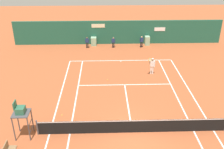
# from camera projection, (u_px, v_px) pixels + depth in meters

# --- Properties ---
(ground_plane) EXTENTS (80.00, 80.00, 0.01)m
(ground_plane) POSITION_uv_depth(u_px,v_px,m) (131.00, 127.00, 17.17)
(ground_plane) COLOR #A8512D
(tennis_net) EXTENTS (12.10, 0.10, 1.07)m
(tennis_net) POSITION_uv_depth(u_px,v_px,m) (133.00, 126.00, 16.43)
(tennis_net) COLOR #4C4C51
(tennis_net) RESTS_ON ground_plane
(sponsor_back_wall) EXTENTS (25.00, 1.02, 2.85)m
(sponsor_back_wall) POSITION_uv_depth(u_px,v_px,m) (118.00, 33.00, 31.24)
(sponsor_back_wall) COLOR #1E5642
(sponsor_back_wall) RESTS_ON ground_plane
(umpire_chair) EXTENTS (1.00, 1.00, 2.53)m
(umpire_chair) POSITION_uv_depth(u_px,v_px,m) (21.00, 113.00, 15.60)
(umpire_chair) COLOR #47474C
(umpire_chair) RESTS_ON ground_plane
(player_on_baseline) EXTENTS (0.75, 0.65, 1.81)m
(player_on_baseline) POSITION_uv_depth(u_px,v_px,m) (152.00, 65.00, 23.85)
(player_on_baseline) COLOR white
(player_on_baseline) RESTS_ON ground_plane
(ball_kid_right_post) EXTENTS (0.45, 0.23, 1.37)m
(ball_kid_right_post) POSITION_uv_depth(u_px,v_px,m) (142.00, 41.00, 30.33)
(ball_kid_right_post) COLOR black
(ball_kid_right_post) RESTS_ON ground_plane
(ball_kid_left_post) EXTENTS (0.44, 0.19, 1.33)m
(ball_kid_left_post) POSITION_uv_depth(u_px,v_px,m) (87.00, 42.00, 30.15)
(ball_kid_left_post) COLOR black
(ball_kid_left_post) RESTS_ON ground_plane
(ball_kid_centre_post) EXTENTS (0.43, 0.18, 1.28)m
(ball_kid_centre_post) POSITION_uv_depth(u_px,v_px,m) (113.00, 42.00, 30.26)
(ball_kid_centre_post) COLOR black
(ball_kid_centre_post) RESTS_ON ground_plane
(tennis_ball_by_sideline) EXTENTS (0.07, 0.07, 0.07)m
(tennis_ball_by_sideline) POSITION_uv_depth(u_px,v_px,m) (147.00, 84.00, 22.45)
(tennis_ball_by_sideline) COLOR #CCE033
(tennis_ball_by_sideline) RESTS_ON ground_plane
(tennis_ball_mid_court) EXTENTS (0.07, 0.07, 0.07)m
(tennis_ball_mid_court) POSITION_uv_depth(u_px,v_px,m) (107.00, 80.00, 23.09)
(tennis_ball_mid_court) COLOR #CCE033
(tennis_ball_mid_court) RESTS_ON ground_plane
(tennis_ball_near_service_line) EXTENTS (0.07, 0.07, 0.07)m
(tennis_ball_near_service_line) POSITION_uv_depth(u_px,v_px,m) (62.00, 115.00, 18.31)
(tennis_ball_near_service_line) COLOR #CCE033
(tennis_ball_near_service_line) RESTS_ON ground_plane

